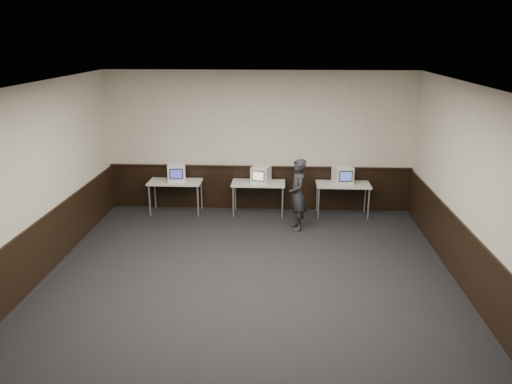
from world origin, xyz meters
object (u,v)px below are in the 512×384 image
(desk_center, at_px, (258,185))
(desk_right, at_px, (343,187))
(emac_center, at_px, (261,175))
(emac_right, at_px, (343,175))
(person, at_px, (298,195))
(desk_left, at_px, (175,184))
(emac_left, at_px, (177,172))

(desk_center, xyz_separation_m, desk_right, (1.90, 0.00, 0.00))
(emac_center, distance_m, emac_right, 1.83)
(desk_center, height_order, emac_center, emac_center)
(emac_right, bearing_deg, desk_center, 168.34)
(desk_right, relative_size, emac_right, 2.42)
(emac_right, distance_m, person, 1.40)
(desk_left, height_order, emac_right, emac_right)
(desk_right, bearing_deg, desk_left, 180.00)
(desk_left, bearing_deg, person, -18.06)
(desk_center, distance_m, person, 1.25)
(desk_right, relative_size, person, 0.79)
(desk_center, height_order, person, person)
(emac_left, distance_m, emac_center, 1.92)
(emac_right, xyz_separation_m, person, (-1.02, -0.93, -0.19))
(desk_right, height_order, person, person)
(desk_left, distance_m, person, 2.90)
(desk_right, bearing_deg, desk_center, 180.00)
(desk_right, distance_m, emac_center, 1.86)
(desk_center, xyz_separation_m, emac_center, (0.06, -0.02, 0.26))
(desk_center, distance_m, emac_left, 1.88)
(desk_center, bearing_deg, desk_left, 180.00)
(emac_left, xyz_separation_m, emac_center, (1.92, -0.05, -0.01))
(desk_left, height_order, desk_right, same)
(desk_left, relative_size, emac_center, 2.47)
(desk_right, height_order, emac_right, emac_right)
(desk_right, bearing_deg, emac_left, 179.58)
(emac_center, relative_size, person, 0.32)
(desk_center, relative_size, desk_right, 1.00)
(desk_right, xyz_separation_m, emac_left, (-3.76, 0.03, 0.27))
(emac_left, bearing_deg, desk_left, -153.06)
(desk_left, xyz_separation_m, emac_center, (1.96, -0.02, 0.26))
(emac_right, bearing_deg, emac_left, 167.47)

